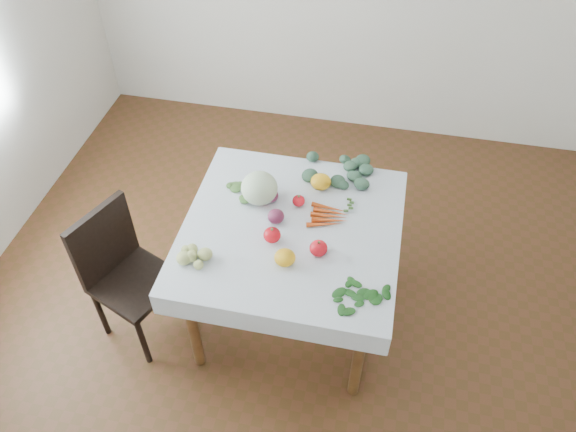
% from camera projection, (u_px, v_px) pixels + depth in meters
% --- Properties ---
extents(ground, '(4.00, 4.00, 0.00)m').
position_uv_depth(ground, '(291.00, 311.00, 3.46)').
color(ground, '#57311B').
extents(table, '(1.00, 1.00, 0.75)m').
position_uv_depth(table, '(291.00, 241.00, 2.99)').
color(table, brown).
rests_on(table, ground).
extents(tablecloth, '(1.12, 1.12, 0.01)m').
position_uv_depth(tablecloth, '(291.00, 228.00, 2.92)').
color(tablecloth, white).
rests_on(tablecloth, table).
extents(chair, '(0.51, 0.51, 0.87)m').
position_uv_depth(chair, '(122.00, 268.00, 3.06)').
color(chair, black).
rests_on(chair, ground).
extents(cabbage, '(0.24, 0.24, 0.18)m').
position_uv_depth(cabbage, '(259.00, 188.00, 2.99)').
color(cabbage, silver).
rests_on(cabbage, tablecloth).
extents(tomato_a, '(0.11, 0.11, 0.08)m').
position_uv_depth(tomato_a, '(262.00, 198.00, 3.01)').
color(tomato_a, red).
rests_on(tomato_a, tablecloth).
extents(tomato_b, '(0.09, 0.09, 0.06)m').
position_uv_depth(tomato_b, '(299.00, 201.00, 3.01)').
color(tomato_b, red).
rests_on(tomato_b, tablecloth).
extents(tomato_c, '(0.11, 0.11, 0.08)m').
position_uv_depth(tomato_c, '(318.00, 248.00, 2.76)').
color(tomato_c, red).
rests_on(tomato_c, tablecloth).
extents(tomato_d, '(0.11, 0.11, 0.08)m').
position_uv_depth(tomato_d, '(272.00, 235.00, 2.83)').
color(tomato_d, red).
rests_on(tomato_d, tablecloth).
extents(heirloom_back, '(0.15, 0.15, 0.08)m').
position_uv_depth(heirloom_back, '(321.00, 182.00, 3.10)').
color(heirloom_back, gold).
rests_on(heirloom_back, tablecloth).
extents(heirloom_front, '(0.13, 0.13, 0.07)m').
position_uv_depth(heirloom_front, '(285.00, 258.00, 2.73)').
color(heirloom_front, gold).
rests_on(heirloom_front, tablecloth).
extents(onion_a, '(0.10, 0.10, 0.07)m').
position_uv_depth(onion_a, '(271.00, 196.00, 3.03)').
color(onion_a, '#5D1A33').
rests_on(onion_a, tablecloth).
extents(onion_b, '(0.10, 0.10, 0.07)m').
position_uv_depth(onion_b, '(276.00, 216.00, 2.92)').
color(onion_b, '#5D1A33').
rests_on(onion_b, tablecloth).
extents(tomatillo_cluster, '(0.17, 0.14, 0.05)m').
position_uv_depth(tomatillo_cluster, '(200.00, 256.00, 2.75)').
color(tomatillo_cluster, '#C4CD76').
rests_on(tomatillo_cluster, tablecloth).
extents(carrot_bunch, '(0.20, 0.19, 0.03)m').
position_uv_depth(carrot_bunch, '(329.00, 216.00, 2.95)').
color(carrot_bunch, '#DE5318').
rests_on(carrot_bunch, tablecloth).
extents(kale_bunch, '(0.33, 0.32, 0.05)m').
position_uv_depth(kale_bunch, '(340.00, 169.00, 3.20)').
color(kale_bunch, '#3C6249').
rests_on(kale_bunch, tablecloth).
extents(basil_bunch, '(0.29, 0.20, 0.01)m').
position_uv_depth(basil_bunch, '(364.00, 300.00, 2.59)').
color(basil_bunch, '#1E591B').
rests_on(basil_bunch, tablecloth).
extents(dill_bunch, '(0.26, 0.19, 0.03)m').
position_uv_depth(dill_bunch, '(247.00, 188.00, 3.11)').
color(dill_bunch, '#567C38').
rests_on(dill_bunch, tablecloth).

